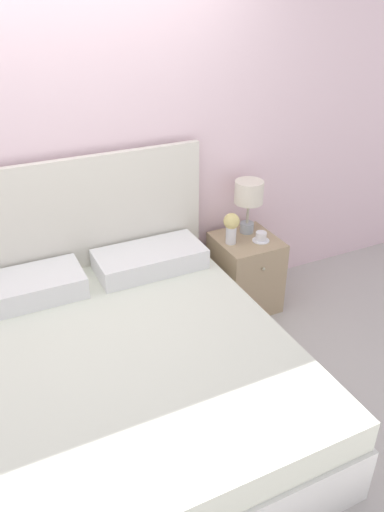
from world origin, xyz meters
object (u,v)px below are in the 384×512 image
(bed, at_px, (126,372))
(nightstand, at_px, (245,272))
(table_lamp, at_px, (249,196))
(teacup, at_px, (261,237))
(flower_vase, at_px, (232,226))

(bed, bearing_deg, nightstand, 28.94)
(table_lamp, distance_m, teacup, 0.31)
(bed, xyz_separation_m, flower_vase, (1.04, 0.65, 0.42))
(table_lamp, bearing_deg, teacup, -83.57)
(bed, distance_m, teacup, 1.42)
(table_lamp, bearing_deg, nightstand, -119.24)
(bed, relative_size, nightstand, 3.43)
(table_lamp, bearing_deg, bed, -148.64)
(nightstand, distance_m, flower_vase, 0.45)
(bed, distance_m, nightstand, 1.35)
(nightstand, xyz_separation_m, teacup, (0.08, -0.07, 0.32))
(table_lamp, height_order, flower_vase, table_lamp)
(table_lamp, relative_size, teacup, 3.21)
(teacup, bearing_deg, nightstand, 138.50)
(bed, relative_size, teacup, 15.60)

